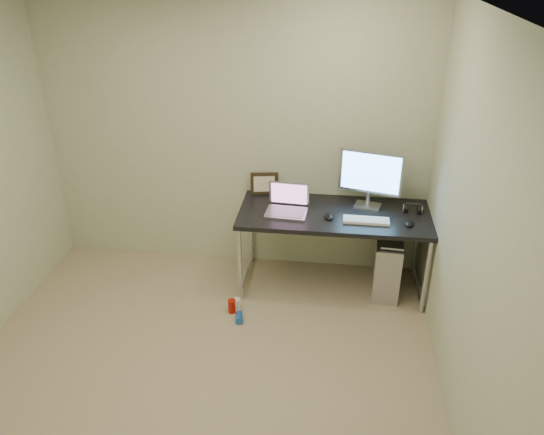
% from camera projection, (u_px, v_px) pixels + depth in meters
% --- Properties ---
extents(floor, '(3.50, 3.50, 0.00)m').
position_uv_depth(floor, '(195.00, 386.00, 3.80)').
color(floor, tan).
rests_on(floor, ground).
extents(ceiling, '(3.50, 3.50, 0.00)m').
position_uv_depth(ceiling, '(161.00, 15.00, 2.64)').
color(ceiling, silver).
rests_on(ceiling, ground).
extents(wall_back, '(3.50, 0.02, 2.50)m').
position_uv_depth(wall_back, '(235.00, 139.00, 4.76)').
color(wall_back, beige).
rests_on(wall_back, ground).
extents(wall_right, '(0.02, 3.50, 2.50)m').
position_uv_depth(wall_right, '(479.00, 252.00, 3.03)').
color(wall_right, beige).
rests_on(wall_right, ground).
extents(desk, '(1.65, 0.72, 0.75)m').
position_uv_depth(desk, '(334.00, 220.00, 4.61)').
color(desk, black).
rests_on(desk, ground).
extents(tower_computer, '(0.26, 0.52, 0.57)m').
position_uv_depth(tower_computer, '(387.00, 264.00, 4.73)').
color(tower_computer, silver).
rests_on(tower_computer, ground).
extents(cable_a, '(0.01, 0.16, 0.69)m').
position_uv_depth(cable_a, '(381.00, 233.00, 4.96)').
color(cable_a, black).
rests_on(cable_a, ground).
extents(cable_b, '(0.02, 0.11, 0.71)m').
position_uv_depth(cable_b, '(390.00, 237.00, 4.94)').
color(cable_b, black).
rests_on(cable_b, ground).
extents(can_red, '(0.09, 0.09, 0.12)m').
position_uv_depth(can_red, '(232.00, 306.00, 4.52)').
color(can_red, '#B21708').
rests_on(can_red, ground).
extents(can_white, '(0.09, 0.09, 0.12)m').
position_uv_depth(can_white, '(237.00, 305.00, 4.54)').
color(can_white, white).
rests_on(can_white, ground).
extents(can_blue, '(0.08, 0.12, 0.06)m').
position_uv_depth(can_blue, '(239.00, 318.00, 4.43)').
color(can_blue, blue).
rests_on(can_blue, ground).
extents(laptop, '(0.37, 0.31, 0.24)m').
position_uv_depth(laptop, '(287.00, 205.00, 4.57)').
color(laptop, '#B6B7BD').
rests_on(laptop, desk).
extents(monitor, '(0.54, 0.21, 0.51)m').
position_uv_depth(monitor, '(370.00, 175.00, 4.54)').
color(monitor, '#B6B7BD').
rests_on(monitor, desk).
extents(keyboard, '(0.38, 0.13, 0.02)m').
position_uv_depth(keyboard, '(366.00, 220.00, 4.42)').
color(keyboard, white).
rests_on(keyboard, desk).
extents(mouse_right, '(0.10, 0.13, 0.04)m').
position_uv_depth(mouse_right, '(409.00, 223.00, 4.36)').
color(mouse_right, black).
rests_on(mouse_right, desk).
extents(mouse_left, '(0.10, 0.14, 0.04)m').
position_uv_depth(mouse_left, '(329.00, 216.00, 4.47)').
color(mouse_left, black).
rests_on(mouse_left, desk).
extents(headphones, '(0.16, 0.10, 0.10)m').
position_uv_depth(headphones, '(413.00, 209.00, 4.57)').
color(headphones, black).
rests_on(headphones, desk).
extents(picture_frame, '(0.26, 0.11, 0.20)m').
position_uv_depth(picture_frame, '(264.00, 183.00, 4.87)').
color(picture_frame, black).
rests_on(picture_frame, desk).
extents(webcam, '(0.04, 0.04, 0.11)m').
position_uv_depth(webcam, '(289.00, 187.00, 4.84)').
color(webcam, silver).
rests_on(webcam, desk).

